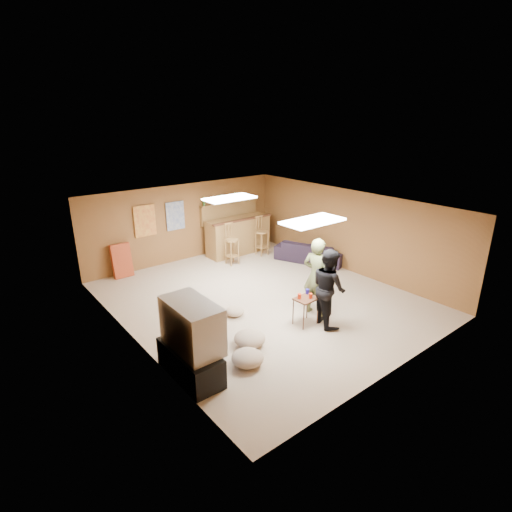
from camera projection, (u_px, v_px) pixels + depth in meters
ground at (261, 299)px, 9.26m from camera, size 7.00×7.00×0.00m
ceiling at (262, 206)px, 8.52m from camera, size 6.00×7.00×0.02m
wall_back at (185, 222)px, 11.47m from camera, size 6.00×0.02×2.20m
wall_front at (401, 312)px, 6.31m from camera, size 6.00×0.02×2.20m
wall_left at (132, 289)px, 7.13m from camera, size 0.02×7.00×2.20m
wall_right at (348, 231)px, 10.65m from camera, size 0.02×7.00×2.20m
tv_stand at (190, 362)px, 6.48m from camera, size 0.55×1.30×0.50m
dvd_box at (202, 363)px, 6.64m from camera, size 0.35×0.50×0.08m
tv_body at (192, 326)px, 6.30m from camera, size 0.60×1.10×0.80m
tv_screen at (209, 320)px, 6.48m from camera, size 0.02×0.95×0.65m
bar_counter at (238, 236)px, 12.13m from camera, size 2.00×0.60×1.10m
bar_lip at (243, 220)px, 11.76m from camera, size 2.10×0.12×0.05m
bar_shelf at (229, 202)px, 12.14m from camera, size 2.00×0.18×0.05m
bar_backing at (229, 212)px, 12.25m from camera, size 2.00×0.14×0.60m
poster_left at (145, 221)px, 10.65m from camera, size 0.60×0.03×0.85m
poster_right at (175, 216)px, 11.18m from camera, size 0.55×0.03×0.80m
folding_chair_stack at (122, 261)px, 10.37m from camera, size 0.50×0.26×0.91m
ceiling_panel_front at (313, 221)px, 7.42m from camera, size 1.20×0.60×0.04m
ceiling_panel_back at (230, 198)px, 9.41m from camera, size 1.20×0.60×0.04m
person_olive at (317, 277)px, 8.31m from camera, size 0.56×0.70×1.69m
person_black at (329, 288)px, 7.92m from camera, size 0.83×0.93×1.60m
sofa at (310, 252)px, 11.53m from camera, size 1.50×2.12×0.58m
tray_table at (305, 311)px, 8.07m from camera, size 0.46×0.38×0.58m
cup_red_near at (299, 296)px, 7.93m from camera, size 0.09×0.09×0.10m
cup_red_far at (311, 296)px, 7.95m from camera, size 0.09×0.09×0.10m
cup_blue at (307, 292)px, 8.14m from camera, size 0.10×0.10×0.10m
bar_stool_left at (232, 246)px, 11.22m from camera, size 0.44×0.44×1.07m
bar_stool_right at (262, 234)px, 11.93m from camera, size 0.46×0.46×1.29m
cushion_near_tv at (250, 338)px, 7.38m from camera, size 0.74×0.74×0.26m
cushion_mid at (235, 311)px, 8.49m from camera, size 0.53×0.53×0.18m
cushion_far at (248, 358)px, 6.81m from camera, size 0.73×0.73×0.25m
bottle_row at (220, 199)px, 11.87m from camera, size 1.20×0.08×0.26m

